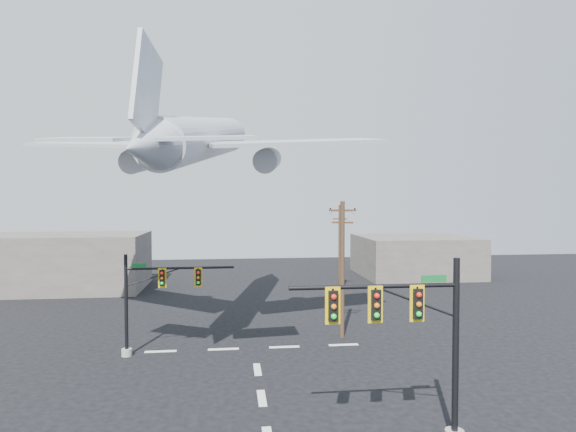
{
  "coord_description": "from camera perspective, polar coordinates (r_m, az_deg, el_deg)",
  "views": [
    {
      "loc": [
        -1.45,
        -19.28,
        9.78
      ],
      "look_at": [
        1.42,
        5.0,
        8.93
      ],
      "focal_mm": 30.0,
      "sensor_mm": 36.0,
      "label": 1
    }
  ],
  "objects": [
    {
      "name": "utility_pole_a",
      "position": [
        34.32,
        6.45,
        -5.95
      ],
      "size": [
        1.88,
        0.69,
        9.64
      ],
      "rotation": [
        0.0,
        0.0,
        -0.3
      ],
      "color": "#472E1E",
      "rests_on": "ground"
    },
    {
      "name": "building_left",
      "position": [
        57.76,
        -25.51,
        -4.94
      ],
      "size": [
        18.0,
        10.0,
        6.0
      ],
      "primitive_type": "cube",
      "color": "#656159",
      "rests_on": "ground"
    },
    {
      "name": "power_lines",
      "position": [
        41.94,
        6.3,
        0.56
      ],
      "size": [
        5.1,
        15.52,
        0.03
      ],
      "color": "black"
    },
    {
      "name": "utility_pole_b",
      "position": [
        50.11,
        6.17,
        -3.7
      ],
      "size": [
        1.8,
        0.72,
        9.2
      ],
      "rotation": [
        0.0,
        0.0,
        -0.33
      ],
      "color": "#472E1E",
      "rests_on": "ground"
    },
    {
      "name": "airliner",
      "position": [
        35.34,
        -10.08,
        8.9
      ],
      "size": [
        25.74,
        27.45,
        7.28
      ],
      "rotation": [
        0.0,
        -0.16,
        1.38
      ],
      "color": "#B0B5BD"
    },
    {
      "name": "signal_mast_far",
      "position": [
        31.65,
        -15.99,
        -9.6
      ],
      "size": [
        6.99,
        0.7,
        6.37
      ],
      "color": "gray",
      "rests_on": "ground"
    },
    {
      "name": "building_right",
      "position": [
        64.16,
        14.8,
        -4.58
      ],
      "size": [
        14.0,
        12.0,
        5.0
      ],
      "primitive_type": "cube",
      "color": "#656159",
      "rests_on": "ground"
    },
    {
      "name": "lane_markings",
      "position": [
        26.52,
        -3.32,
        -19.63
      ],
      "size": [
        14.0,
        21.2,
        0.01
      ],
      "color": "silver",
      "rests_on": "ground"
    },
    {
      "name": "signal_mast_near",
      "position": [
        20.1,
        14.9,
        -14.15
      ],
      "size": [
        7.07,
        0.82,
        7.47
      ],
      "color": "gray",
      "rests_on": "ground"
    }
  ]
}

